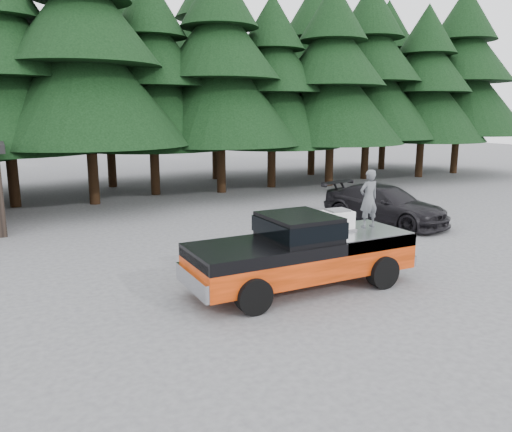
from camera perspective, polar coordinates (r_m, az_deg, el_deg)
name	(u,v)px	position (r m, az deg, el deg)	size (l,w,h in m)	color
ground	(241,293)	(12.55, -1.76, -8.82)	(120.00, 120.00, 0.00)	#494A4C
pickup_truck	(301,263)	(12.78, 5.17, -5.33)	(6.00, 2.04, 1.33)	#F24612
truck_cab	(298,226)	(12.48, 4.87, -1.18)	(1.66, 1.90, 0.59)	black
air_compressor	(337,221)	(13.42, 9.28, -0.57)	(0.73, 0.61, 0.50)	white
man_on_bed	(369,199)	(13.84, 12.76, 1.95)	(0.58, 0.38, 1.58)	#4E5054
parked_car	(385,205)	(20.79, 14.50, 1.28)	(2.15, 5.28, 1.53)	black
treeline	(104,48)	(28.53, -16.94, 17.93)	(60.15, 16.05, 17.50)	black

